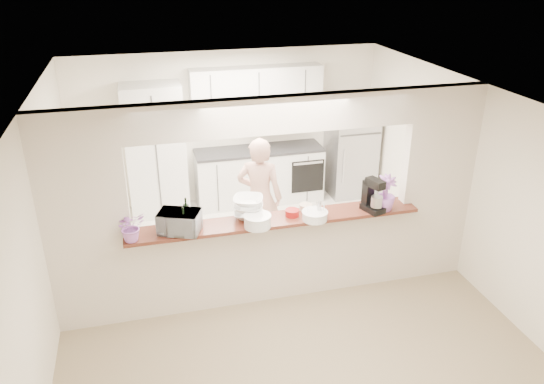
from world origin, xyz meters
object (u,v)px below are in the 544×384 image
object	(u,v)px
refrigerator	(351,147)
stand_mixer	(373,197)
toaster_oven	(179,222)
person	(260,198)

from	to	relation	value
refrigerator	stand_mixer	xyz separation A→B (m)	(-0.90, -2.79, 0.42)
refrigerator	stand_mixer	distance (m)	2.96
toaster_oven	person	size ratio (longest dim) A/B	0.26
toaster_oven	person	world-z (taller)	person
stand_mixer	refrigerator	bearing A→B (deg)	72.05
stand_mixer	person	xyz separation A→B (m)	(-1.08, 1.18, -0.43)
refrigerator	person	xyz separation A→B (m)	(-1.98, -1.61, -0.00)
toaster_oven	refrigerator	bearing A→B (deg)	63.06
refrigerator	toaster_oven	distance (m)	4.19
refrigerator	toaster_oven	world-z (taller)	refrigerator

